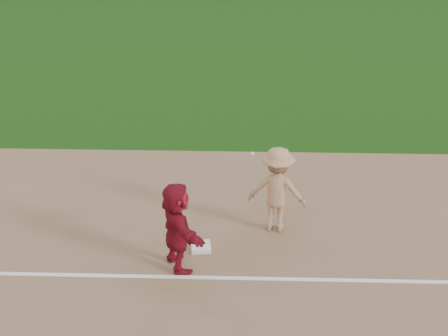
{
  "coord_description": "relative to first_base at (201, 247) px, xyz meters",
  "views": [
    {
      "loc": [
        0.34,
        -9.7,
        7.15
      ],
      "look_at": [
        0.0,
        1.5,
        1.3
      ],
      "focal_mm": 45.0,
      "sensor_mm": 36.0,
      "label": 1
    }
  ],
  "objects": [
    {
      "name": "first_base_play",
      "position": [
        1.63,
        0.84,
        0.96
      ],
      "size": [
        1.41,
        1.1,
        2.2
      ],
      "color": "#A1A1A4",
      "rests_on": "infield_dirt"
    },
    {
      "name": "ground",
      "position": [
        0.46,
        -0.18,
        -0.07
      ],
      "size": [
        160.0,
        160.0,
        0.0
      ],
      "primitive_type": "plane",
      "color": "#163F0C",
      "rests_on": "ground"
    },
    {
      "name": "base_runner",
      "position": [
        -0.42,
        -0.61,
        0.91
      ],
      "size": [
        1.26,
        1.86,
        1.92
      ],
      "primitive_type": "imported",
      "rotation": [
        0.0,
        0.0,
        2.0
      ],
      "color": "maroon",
      "rests_on": "infield_dirt"
    },
    {
      "name": "foul_line",
      "position": [
        0.46,
        -0.98,
        -0.04
      ],
      "size": [
        60.0,
        0.1,
        0.01
      ],
      "primitive_type": "cube",
      "color": "white",
      "rests_on": "infield_dirt"
    },
    {
      "name": "first_base",
      "position": [
        0.0,
        0.0,
        0.0
      ],
      "size": [
        0.46,
        0.46,
        0.09
      ],
      "primitive_type": "cube",
      "rotation": [
        0.0,
        0.0,
        0.12
      ],
      "color": "white",
      "rests_on": "infield_dirt"
    }
  ]
}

